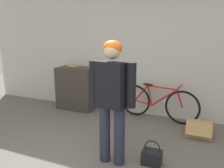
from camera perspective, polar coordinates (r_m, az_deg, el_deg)
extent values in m
cube|color=silver|center=(4.64, 7.49, 7.91)|extent=(8.00, 0.06, 2.60)
cube|color=white|center=(4.67, 13.59, -4.19)|extent=(0.08, 0.01, 0.12)
cube|color=#38332D|center=(5.08, -9.26, -1.11)|extent=(0.85, 0.47, 0.96)
cylinder|color=#23283D|center=(2.97, -1.88, -12.85)|extent=(0.14, 0.14, 0.77)
cylinder|color=#23283D|center=(2.90, 1.93, -13.52)|extent=(0.14, 0.14, 0.77)
cube|color=black|center=(2.71, 0.00, -0.18)|extent=(0.41, 0.29, 0.58)
cylinder|color=black|center=(2.81, -4.67, 0.53)|extent=(0.12, 0.12, 0.55)
cylinder|color=black|center=(2.63, 5.00, -0.33)|extent=(0.12, 0.12, 0.55)
sphere|color=#DBB28E|center=(2.65, 0.00, 8.68)|extent=(0.21, 0.21, 0.21)
ellipsoid|color=orange|center=(2.67, 0.13, 9.49)|extent=(0.24, 0.22, 0.18)
torus|color=black|center=(4.64, 6.04, -4.23)|extent=(0.66, 0.12, 0.66)
torus|color=black|center=(4.36, 17.88, -5.87)|extent=(0.66, 0.12, 0.66)
cylinder|color=red|center=(4.58, 8.16, -4.84)|extent=(0.38, 0.08, 0.08)
cylinder|color=red|center=(4.55, 7.66, -2.36)|extent=(0.30, 0.07, 0.37)
cylinder|color=red|center=(4.49, 9.84, -2.95)|extent=(0.13, 0.05, 0.41)
cylinder|color=red|center=(4.40, 13.41, -3.52)|extent=(0.51, 0.10, 0.41)
cylinder|color=red|center=(4.37, 12.93, -0.93)|extent=(0.59, 0.10, 0.05)
cylinder|color=red|center=(4.33, 17.26, -3.69)|extent=(0.15, 0.05, 0.34)
cylinder|color=red|center=(4.29, 16.93, -1.12)|extent=(0.07, 0.04, 0.08)
cylinder|color=red|center=(4.28, 17.22, -0.75)|extent=(0.08, 0.46, 0.02)
ellipsoid|color=black|center=(4.45, 9.36, -0.16)|extent=(0.23, 0.11, 0.05)
ellipsoid|color=#EAD64C|center=(5.04, -10.25, 4.50)|extent=(0.13, 0.03, 0.03)
ellipsoid|color=#EAD64C|center=(5.10, -10.97, 4.56)|extent=(0.12, 0.08, 0.03)
ellipsoid|color=#EAD64C|center=(5.01, -9.33, 4.48)|extent=(0.12, 0.08, 0.03)
sphere|color=brown|center=(5.14, -11.33, 4.60)|extent=(0.02, 0.02, 0.02)
cube|color=black|center=(3.07, 10.35, -18.35)|extent=(0.25, 0.18, 0.19)
torus|color=black|center=(3.00, 10.46, -16.07)|extent=(0.21, 0.02, 0.21)
cube|color=tan|center=(4.11, 21.73, -10.86)|extent=(0.42, 0.42, 0.18)
cube|color=tan|center=(3.88, 21.74, -10.94)|extent=(0.40, 0.15, 0.19)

